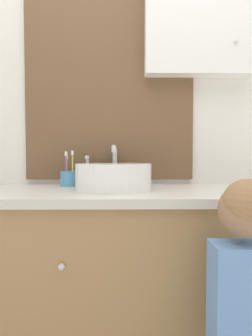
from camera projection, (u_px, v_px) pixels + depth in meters
wall_back at (145, 105)px, 1.43m from camera, size 3.20×0.18×2.50m
vanity_counter at (147, 284)px, 1.18m from camera, size 1.45×0.52×0.85m
sink_basin at (114, 176)px, 1.18m from camera, size 0.34×0.39×0.20m
toothbrush_holder at (69, 178)px, 1.31m from camera, size 0.08×0.08×0.18m
soap_dispenser at (88, 174)px, 1.34m from camera, size 0.05×0.05×0.15m
child_figure at (244, 306)px, 0.77m from camera, size 0.19×0.45×0.94m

